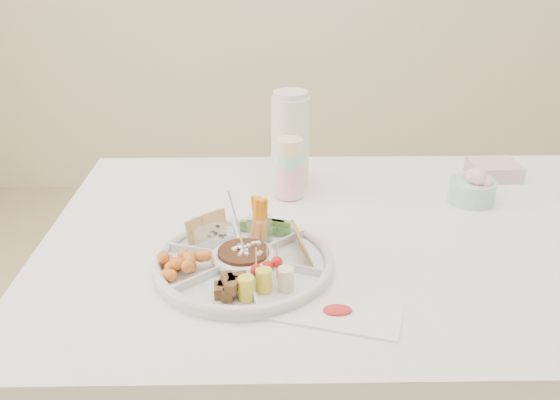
{
  "coord_description": "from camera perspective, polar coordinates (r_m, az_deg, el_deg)",
  "views": [
    {
      "loc": [
        -0.22,
        -1.25,
        1.44
      ],
      "look_at": [
        -0.2,
        -0.06,
        0.87
      ],
      "focal_mm": 38.0,
      "sensor_mm": 36.0,
      "label": 1
    }
  ],
  "objects": [
    {
      "name": "party_tray",
      "position": [
        1.28,
        -3.52,
        -5.76
      ],
      "size": [
        0.48,
        0.48,
        0.04
      ],
      "primitive_type": "cylinder",
      "rotation": [
        0.0,
        0.0,
        -0.34
      ],
      "color": "silver",
      "rests_on": "dining_table"
    },
    {
      "name": "napkin_stack",
      "position": [
        1.84,
        19.88,
        2.75
      ],
      "size": [
        0.14,
        0.12,
        0.04
      ],
      "primitive_type": "cube",
      "rotation": [
        0.0,
        0.0,
        0.06
      ],
      "color": "beige",
      "rests_on": "dining_table"
    },
    {
      "name": "flower_bowl",
      "position": [
        1.65,
        18.05,
        1.27
      ],
      "size": [
        0.13,
        0.13,
        0.09
      ],
      "primitive_type": "cylinder",
      "rotation": [
        0.0,
        0.0,
        -0.06
      ],
      "color": "#B2E1C1",
      "rests_on": "dining_table"
    },
    {
      "name": "bean_dip",
      "position": [
        1.28,
        -3.53,
        -5.47
      ],
      "size": [
        0.14,
        0.14,
        0.04
      ],
      "primitive_type": "cylinder",
      "rotation": [
        0.0,
        0.0,
        -0.34
      ],
      "color": "#331608",
      "rests_on": "party_tray"
    },
    {
      "name": "thermos",
      "position": [
        1.64,
        0.99,
        5.93
      ],
      "size": [
        0.14,
        0.14,
        0.27
      ],
      "primitive_type": "cylinder",
      "rotation": [
        0.0,
        0.0,
        -0.34
      ],
      "color": "silver",
      "rests_on": "dining_table"
    },
    {
      "name": "dining_table",
      "position": [
        1.65,
        7.14,
        -14.79
      ],
      "size": [
        1.52,
        1.02,
        0.76
      ],
      "primitive_type": "cube",
      "color": "white",
      "rests_on": "floor"
    },
    {
      "name": "cup_stack",
      "position": [
        1.57,
        0.93,
        3.7
      ],
      "size": [
        0.08,
        0.08,
        0.2
      ],
      "primitive_type": "cylinder",
      "rotation": [
        0.0,
        0.0,
        0.02
      ],
      "color": "#ADBAA7",
      "rests_on": "dining_table"
    },
    {
      "name": "banana_tomato",
      "position": [
        1.17,
        0.4,
        -6.68
      ],
      "size": [
        0.13,
        0.13,
        0.09
      ],
      "primitive_type": null,
      "rotation": [
        0.0,
        0.0,
        -0.34
      ],
      "color": "#EFE261",
      "rests_on": "party_tray"
    },
    {
      "name": "tortillas",
      "position": [
        1.29,
        2.19,
        -4.34
      ],
      "size": [
        0.14,
        0.14,
        0.07
      ],
      "primitive_type": null,
      "rotation": [
        0.0,
        0.0,
        -0.34
      ],
      "color": "#9F6234",
      "rests_on": "party_tray"
    },
    {
      "name": "placemat",
      "position": [
        1.15,
        4.04,
        -10.77
      ],
      "size": [
        0.31,
        0.18,
        0.01
      ],
      "primitive_type": "cube",
      "rotation": [
        0.0,
        0.0,
        -0.29
      ],
      "color": "white",
      "rests_on": "dining_table"
    },
    {
      "name": "pita_raisins",
      "position": [
        1.36,
        -6.96,
        -2.84
      ],
      "size": [
        0.16,
        0.16,
        0.07
      ],
      "primitive_type": null,
      "rotation": [
        0.0,
        0.0,
        -0.34
      ],
      "color": "#D8B67C",
      "rests_on": "party_tray"
    },
    {
      "name": "granola_chunks",
      "position": [
        1.17,
        -5.9,
        -8.28
      ],
      "size": [
        0.13,
        0.13,
        0.04
      ],
      "primitive_type": null,
      "rotation": [
        0.0,
        0.0,
        -0.34
      ],
      "color": "brown",
      "rests_on": "party_tray"
    },
    {
      "name": "carrot_cucumber",
      "position": [
        1.37,
        -1.57,
        -1.6
      ],
      "size": [
        0.14,
        0.14,
        0.1
      ],
      "primitive_type": null,
      "rotation": [
        0.0,
        0.0,
        -0.34
      ],
      "color": "orange",
      "rests_on": "party_tray"
    },
    {
      "name": "cherries",
      "position": [
        1.26,
        -9.41,
        -5.78
      ],
      "size": [
        0.15,
        0.15,
        0.05
      ],
      "primitive_type": null,
      "rotation": [
        0.0,
        0.0,
        -0.34
      ],
      "color": "#FF9548",
      "rests_on": "party_tray"
    }
  ]
}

